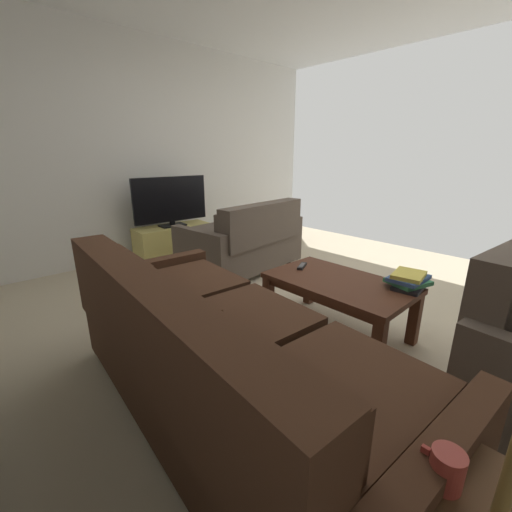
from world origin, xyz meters
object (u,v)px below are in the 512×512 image
flat_tv (171,201)px  coffee_mug (446,469)px  tv_stand (174,241)px  coffee_table (338,289)px  loveseat_near (245,241)px  book_stack (409,280)px  tv_remote (302,266)px  sofa_main (218,358)px

flat_tv → coffee_mug: (-3.71, 1.34, -0.15)m
tv_stand → coffee_table: bearing=178.1°
loveseat_near → coffee_table: size_ratio=1.39×
book_stack → tv_stand: bearing=3.0°
book_stack → tv_remote: book_stack is taller
coffee_mug → book_stack: size_ratio=0.32×
tv_stand → coffee_mug: bearing=160.2°
loveseat_near → tv_stand: 1.11m
tv_stand → sofa_main: bearing=154.6°
coffee_table → tv_remote: 0.38m
coffee_table → coffee_mug: size_ratio=10.17×
loveseat_near → coffee_table: 1.61m
sofa_main → coffee_table: size_ratio=2.06×
sofa_main → tv_stand: 2.98m
coffee_mug → tv_remote: 1.97m
tv_stand → tv_remote: size_ratio=6.10×
sofa_main → loveseat_near: sofa_main is taller
sofa_main → tv_remote: (0.47, -1.22, 0.07)m
sofa_main → loveseat_near: bearing=-44.6°
loveseat_near → book_stack: 1.96m
book_stack → coffee_mug: bearing=115.5°
sofa_main → flat_tv: bearing=-25.4°
tv_stand → coffee_mug: (-3.71, 1.34, 0.39)m
coffee_table → tv_stand: coffee_table is taller
sofa_main → coffee_mug: size_ratio=20.93×
coffee_mug → book_stack: coffee_mug is taller
flat_tv → tv_remote: (-2.22, 0.06, -0.31)m
tv_stand → book_stack: bearing=-177.0°
loveseat_near → book_stack: (-1.95, 0.18, 0.12)m
tv_remote → book_stack: bearing=-164.5°
loveseat_near → coffee_mug: size_ratio=14.15×
loveseat_near → tv_stand: size_ratio=1.45×
coffee_table → tv_stand: size_ratio=1.04×
flat_tv → book_stack: 3.01m
sofa_main → tv_remote: bearing=-68.9°
sofa_main → tv_stand: sofa_main is taller
sofa_main → coffee_table: (0.09, -1.19, -0.00)m
sofa_main → tv_remote: size_ratio=13.09×
flat_tv → loveseat_near: bearing=-161.9°
coffee_mug → book_stack: 1.66m
sofa_main → book_stack: (-0.31, -1.44, 0.12)m
loveseat_near → coffee_mug: (-2.66, 1.68, 0.24)m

